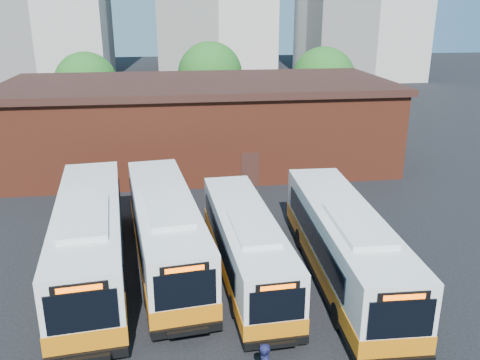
{
  "coord_description": "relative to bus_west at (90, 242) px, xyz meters",
  "views": [
    {
      "loc": [
        -2.11,
        -18.25,
        11.68
      ],
      "look_at": [
        1.26,
        6.27,
        3.17
      ],
      "focal_mm": 38.0,
      "sensor_mm": 36.0,
      "label": 1
    }
  ],
  "objects": [
    {
      "name": "depot_building",
      "position": [
        5.95,
        16.99,
        1.59
      ],
      "size": [
        28.6,
        12.6,
        6.4
      ],
      "color": "maroon",
      "rests_on": "ground"
    },
    {
      "name": "tree_mid",
      "position": [
        7.95,
        30.99,
        3.41
      ],
      "size": [
        6.56,
        6.56,
        8.36
      ],
      "color": "#382314",
      "rests_on": "ground"
    },
    {
      "name": "bus_east",
      "position": [
        11.11,
        -1.94,
        -0.07
      ],
      "size": [
        3.1,
        12.95,
        3.5
      ],
      "rotation": [
        0.0,
        0.0,
        -0.03
      ],
      "color": "white",
      "rests_on": "ground"
    },
    {
      "name": "ground",
      "position": [
        5.95,
        -3.01,
        -1.67
      ],
      "size": [
        220.0,
        220.0,
        0.0
      ],
      "primitive_type": "plane",
      "color": "black"
    },
    {
      "name": "tree_west",
      "position": [
        -4.05,
        28.99,
        2.98
      ],
      "size": [
        6.0,
        6.0,
        7.65
      ],
      "color": "#382314",
      "rests_on": "ground"
    },
    {
      "name": "tree_east",
      "position": [
        18.95,
        27.99,
        3.17
      ],
      "size": [
        6.24,
        6.24,
        7.96
      ],
      "color": "#382314",
      "rests_on": "ground"
    },
    {
      "name": "bus_mideast",
      "position": [
        6.89,
        -0.96,
        -0.24
      ],
      "size": [
        2.95,
        11.6,
        3.13
      ],
      "rotation": [
        0.0,
        0.0,
        0.05
      ],
      "color": "white",
      "rests_on": "ground"
    },
    {
      "name": "bus_midwest",
      "position": [
        3.33,
        0.77,
        -0.07
      ],
      "size": [
        4.12,
        13.09,
        3.52
      ],
      "rotation": [
        0.0,
        0.0,
        0.12
      ],
      "color": "white",
      "rests_on": "ground"
    },
    {
      "name": "bus_west",
      "position": [
        0.0,
        0.0,
        0.0
      ],
      "size": [
        4.1,
        13.64,
        3.67
      ],
      "rotation": [
        0.0,
        0.0,
        0.1
      ],
      "color": "white",
      "rests_on": "ground"
    }
  ]
}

